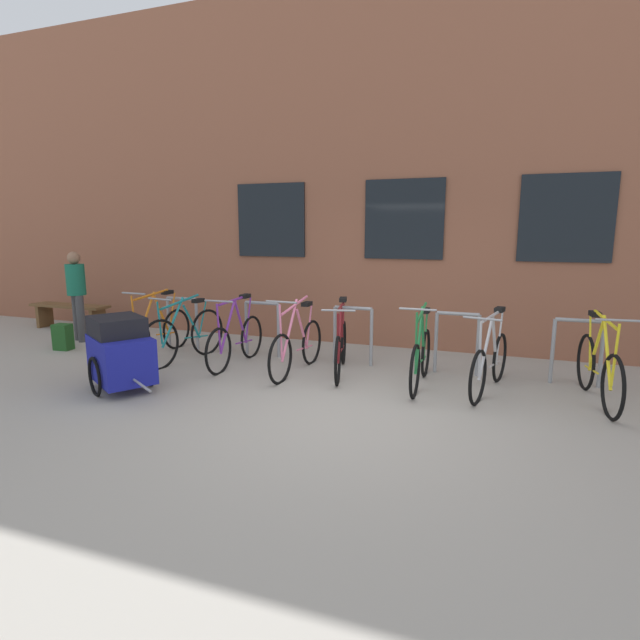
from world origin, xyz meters
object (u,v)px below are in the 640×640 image
bicycle_yellow (598,369)px  person_by_bench (77,290)px  bicycle_silver (490,362)px  bicycle_purple (236,340)px  bicycle_maroon (341,347)px  backpack (63,337)px  bicycle_orange (156,331)px  bicycle_pink (297,346)px  bicycle_green (421,357)px  wooden_bench (70,311)px  bicycle_teal (185,335)px  bike_trailer (120,352)px

bicycle_yellow → person_by_bench: bearing=176.8°
bicycle_silver → bicycle_purple: bearing=179.7°
bicycle_maroon → person_by_bench: size_ratio=1.05×
backpack → bicycle_purple: bearing=-2.5°
bicycle_purple → bicycle_orange: (-1.51, 0.11, 0.00)m
bicycle_purple → bicycle_pink: bicycle_pink is taller
bicycle_green → bicycle_pink: bearing=179.5°
bicycle_yellow → bicycle_green: (-2.04, -0.08, -0.02)m
wooden_bench → backpack: wooden_bench is taller
bicycle_silver → person_by_bench: (-7.06, 0.48, 0.55)m
bicycle_purple → bicycle_teal: bicycle_purple is taller
bicycle_silver → wooden_bench: bicycle_silver is taller
bicycle_silver → bicycle_teal: bearing=-179.4°
bicycle_purple → bicycle_silver: bearing=-0.3°
wooden_bench → bicycle_orange: bearing=-20.9°
bicycle_green → bicycle_maroon: 1.17m
bicycle_silver → bicycle_green: bearing=-176.3°
person_by_bench → bicycle_pink: bearing=-6.6°
bicycle_orange → bicycle_teal: (0.66, -0.18, 0.01)m
bicycle_green → wooden_bench: (-7.27, 1.34, -0.01)m
bike_trailer → wooden_bench: bike_trailer is taller
bicycle_pink → bicycle_teal: size_ratio=0.99×
bicycle_orange → person_by_bench: person_by_bench is taller
bicycle_purple → bicycle_orange: size_ratio=1.00×
bicycle_purple → bicycle_maroon: bicycle_purple is taller
bicycle_silver → bicycle_teal: 4.44m
bicycle_yellow → bicycle_maroon: (-3.19, 0.13, -0.02)m
bicycle_silver → bicycle_teal: size_ratio=0.96×
bicycle_teal → backpack: size_ratio=4.00×
bicycle_teal → bike_trailer: (0.07, -1.45, 0.09)m
bicycle_yellow → bicycle_green: 2.04m
bicycle_pink → person_by_bench: person_by_bench is taller
bicycle_maroon → bicycle_green: bearing=-10.3°
bicycle_green → bicycle_purple: (-2.74, 0.07, 0.00)m
bicycle_teal → bicycle_maroon: bearing=4.8°
backpack → person_by_bench: bearing=107.4°
bicycle_teal → person_by_bench: 2.73m
bicycle_green → person_by_bench: bearing=175.1°
wooden_bench → backpack: (1.32, -1.43, -0.15)m
bicycle_green → bicycle_maroon: size_ratio=0.96×
bicycle_silver → person_by_bench: bearing=176.1°
bicycle_green → bicycle_purple: 2.74m
bicycle_maroon → bicycle_orange: bearing=-179.5°
bicycle_yellow → bicycle_purple: bicycle_yellow is taller
bicycle_orange → bike_trailer: bicycle_orange is taller
bicycle_silver → person_by_bench: size_ratio=1.05×
bicycle_orange → bicycle_pink: bearing=-3.9°
bicycle_orange → wooden_bench: (-3.02, 1.15, -0.01)m
bicycle_yellow → bicycle_silver: (-1.20, -0.02, -0.02)m
bike_trailer → bicycle_pink: bearing=39.2°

